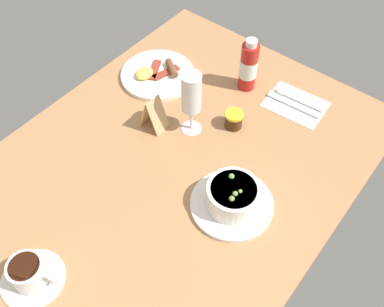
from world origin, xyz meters
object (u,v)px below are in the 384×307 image
(porridge_bowl, at_px, (233,198))
(breakfast_plate, at_px, (157,74))
(coffee_cup, at_px, (30,274))
(sauce_bottle_red, at_px, (248,66))
(wine_glass, at_px, (191,95))
(cutlery_setting, at_px, (294,103))
(jam_jar, at_px, (234,120))
(menu_card, at_px, (153,113))

(porridge_bowl, height_order, breakfast_plate, porridge_bowl)
(coffee_cup, height_order, sauce_bottle_red, sauce_bottle_red)
(sauce_bottle_red, bearing_deg, wine_glass, 174.47)
(cutlery_setting, xyz_separation_m, wine_glass, (-0.26, 0.18, 0.13))
(coffee_cup, bearing_deg, jam_jar, -7.13)
(sauce_bottle_red, relative_size, menu_card, 1.67)
(porridge_bowl, xyz_separation_m, jam_jar, (0.22, 0.15, -0.01))
(porridge_bowl, bearing_deg, breakfast_plate, 62.33)
(cutlery_setting, bearing_deg, jam_jar, 153.50)
(porridge_bowl, distance_m, breakfast_plate, 0.51)
(coffee_cup, height_order, jam_jar, coffee_cup)
(porridge_bowl, relative_size, breakfast_plate, 0.89)
(wine_glass, xyz_separation_m, menu_card, (-0.06, 0.09, -0.08))
(coffee_cup, bearing_deg, breakfast_plate, 18.60)
(jam_jar, relative_size, breakfast_plate, 0.23)
(coffee_cup, height_order, wine_glass, wine_glass)
(jam_jar, bearing_deg, cutlery_setting, -26.50)
(coffee_cup, xyz_separation_m, breakfast_plate, (0.66, 0.22, -0.02))
(menu_card, bearing_deg, porridge_bowl, -103.74)
(sauce_bottle_red, bearing_deg, breakfast_plate, 119.62)
(cutlery_setting, xyz_separation_m, breakfast_plate, (-0.16, 0.39, 0.01))
(breakfast_plate, bearing_deg, porridge_bowl, -117.67)
(sauce_bottle_red, distance_m, menu_card, 0.31)
(coffee_cup, bearing_deg, cutlery_setting, -11.76)
(cutlery_setting, bearing_deg, coffee_cup, 168.24)
(jam_jar, bearing_deg, breakfast_plate, 86.31)
(wine_glass, relative_size, breakfast_plate, 0.86)
(jam_jar, relative_size, sauce_bottle_red, 0.30)
(porridge_bowl, bearing_deg, wine_glass, 60.00)
(coffee_cup, bearing_deg, porridge_bowl, -28.39)
(wine_glass, distance_m, sauce_bottle_red, 0.24)
(sauce_bottle_red, distance_m, breakfast_plate, 0.28)
(cutlery_setting, distance_m, sauce_bottle_red, 0.17)
(porridge_bowl, bearing_deg, coffee_cup, 151.61)
(porridge_bowl, bearing_deg, menu_card, 76.26)
(porridge_bowl, distance_m, cutlery_setting, 0.40)
(breakfast_plate, bearing_deg, wine_glass, -115.02)
(menu_card, bearing_deg, coffee_cup, -169.49)
(cutlery_setting, height_order, coffee_cup, coffee_cup)
(porridge_bowl, distance_m, coffee_cup, 0.48)
(cutlery_setting, height_order, jam_jar, jam_jar)
(sauce_bottle_red, relative_size, breakfast_plate, 0.75)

